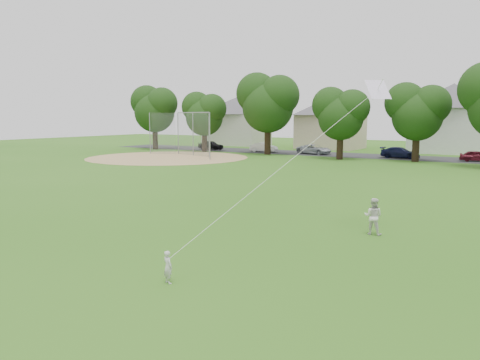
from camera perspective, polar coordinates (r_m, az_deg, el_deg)
The scene contains 8 objects.
ground at distance 15.60m, azimuth -3.16°, elevation -9.31°, with size 160.00×160.00×0.00m, color #2B5F15.
street at distance 55.06m, azimuth 22.83°, elevation 2.38°, with size 90.00×7.00×0.01m, color #2D2D30.
dirt_infield at distance 53.23m, azimuth -8.79°, elevation 2.73°, with size 18.00×18.00×0.02m, color #9E7F51.
toddler at distance 13.24m, azimuth -8.78°, elevation -10.44°, with size 0.34×0.22×0.93m, color beige.
older_boy at distance 18.95m, azimuth 15.93°, elevation -4.29°, with size 0.70×0.55×1.45m, color silver.
kite at distance 15.53m, azimuth 6.17°, elevation 2.41°, with size 2.17×5.06×10.62m.
baseball_backstop at distance 55.08m, azimuth -6.21°, elevation 5.56°, with size 11.11×4.44×5.04m.
house_row at distance 64.62m, azimuth 25.57°, elevation 7.31°, with size 77.78×13.86×10.22m.
Camera 1 is at (8.59, -12.19, 4.57)m, focal length 35.00 mm.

